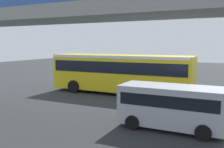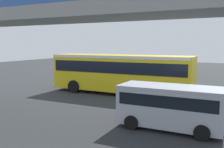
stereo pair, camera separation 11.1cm
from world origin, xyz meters
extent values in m
plane|color=#2D3033|center=(0.00, 0.00, 0.00)|extent=(80.00, 80.00, 0.00)
cube|color=yellow|center=(0.54, -0.05, 1.72)|extent=(11.50, 2.55, 2.86)
cube|color=black|center=(0.54, -0.05, 2.23)|extent=(11.04, 2.59, 0.90)
cube|color=white|center=(0.54, -0.05, 3.03)|extent=(11.27, 2.58, 0.20)
cube|color=black|center=(6.30, -0.05, 2.06)|extent=(0.04, 2.24, 1.20)
cylinder|color=black|center=(4.22, 1.22, 0.52)|extent=(1.04, 0.30, 1.04)
cylinder|color=black|center=(4.22, -1.33, 0.52)|extent=(1.04, 0.30, 1.04)
cylinder|color=black|center=(-3.14, 1.22, 0.52)|extent=(1.04, 0.30, 1.04)
cylinder|color=black|center=(-3.14, -1.33, 0.52)|extent=(1.04, 0.30, 1.04)
cube|color=#B7BCC6|center=(-5.07, 6.61, 1.12)|extent=(4.80, 1.95, 1.86)
cube|color=black|center=(-5.07, 6.61, 1.48)|extent=(4.42, 1.98, 0.56)
cylinder|color=black|center=(-3.49, 7.59, 0.34)|extent=(0.68, 0.22, 0.68)
cylinder|color=black|center=(-3.49, 5.64, 0.34)|extent=(0.68, 0.22, 0.68)
cylinder|color=black|center=(-6.66, 7.59, 0.34)|extent=(0.68, 0.22, 0.68)
cylinder|color=black|center=(-6.66, 5.64, 0.34)|extent=(0.68, 0.22, 0.68)
cylinder|color=#2D2D38|center=(-7.36, 3.73, 0.42)|extent=(0.32, 0.32, 0.85)
cylinder|color=slate|center=(6.91, -4.81, 1.40)|extent=(0.08, 0.08, 2.80)
cube|color=blue|center=(6.91, -4.81, 2.50)|extent=(0.04, 0.60, 0.60)
cube|color=silver|center=(-4.00, -3.49, 0.00)|extent=(2.00, 0.20, 0.01)
cube|color=silver|center=(0.00, -3.49, 0.00)|extent=(2.00, 0.20, 0.01)
cube|color=silver|center=(4.00, -3.49, 0.00)|extent=(2.00, 0.20, 0.01)
cube|color=silver|center=(8.00, -3.49, 0.00)|extent=(2.00, 0.20, 0.01)
cube|color=gray|center=(0.00, 9.89, 5.20)|extent=(31.30, 2.60, 0.50)
cube|color=#3359A5|center=(0.00, 8.64, 6.00)|extent=(31.30, 0.08, 1.10)
camera|label=1|loc=(-7.62, 18.31, 4.01)|focal=40.05mm
camera|label=2|loc=(-7.72, 18.26, 4.01)|focal=40.05mm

